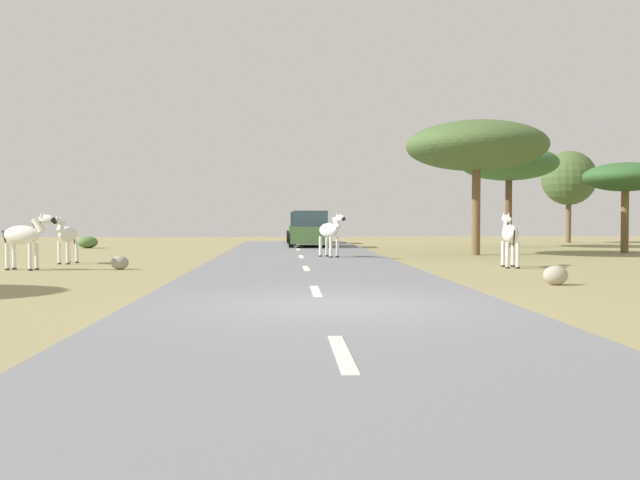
% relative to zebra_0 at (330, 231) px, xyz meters
% --- Properties ---
extents(ground_plane, '(90.00, 90.00, 0.00)m').
position_rel_zebra_0_xyz_m(ground_plane, '(-0.82, -13.65, -0.97)').
color(ground_plane, '#8E8456').
extents(road, '(6.00, 64.00, 0.05)m').
position_rel_zebra_0_xyz_m(road, '(-1.01, -13.65, -0.95)').
color(road, slate).
rests_on(road, ground_plane).
extents(lane_markings, '(0.16, 56.00, 0.01)m').
position_rel_zebra_0_xyz_m(lane_markings, '(-1.01, -14.65, -0.92)').
color(lane_markings, silver).
rests_on(lane_markings, road).
extents(zebra_0, '(0.99, 1.52, 1.55)m').
position_rel_zebra_0_xyz_m(zebra_0, '(0.00, 0.00, 0.00)').
color(zebra_0, silver).
rests_on(zebra_0, road).
extents(zebra_1, '(0.58, 1.68, 1.59)m').
position_rel_zebra_0_xyz_m(zebra_1, '(4.83, -4.81, -0.03)').
color(zebra_1, silver).
rests_on(zebra_1, ground_plane).
extents(zebra_2, '(1.62, 0.75, 1.57)m').
position_rel_zebra_0_xyz_m(zebra_2, '(-8.60, -5.21, -0.04)').
color(zebra_2, silver).
rests_on(zebra_2, ground_plane).
extents(zebra_3, '(0.53, 1.59, 1.50)m').
position_rel_zebra_0_xyz_m(zebra_3, '(-8.31, -2.52, -0.08)').
color(zebra_3, silver).
rests_on(zebra_3, ground_plane).
extents(car_0, '(2.23, 4.44, 1.74)m').
position_rel_zebra_0_xyz_m(car_0, '(-0.31, 9.66, -0.12)').
color(car_0, '#476B38').
rests_on(car_0, road).
extents(car_1, '(2.06, 4.36, 1.74)m').
position_rel_zebra_0_xyz_m(car_1, '(-0.48, 15.34, -0.12)').
color(car_1, '#476B38').
rests_on(car_1, road).
extents(tree_0, '(3.18, 3.18, 5.40)m').
position_rel_zebra_0_xyz_m(tree_0, '(15.09, 16.03, 2.82)').
color(tree_0, brown).
rests_on(tree_0, ground_plane).
extents(tree_2, '(3.35, 3.35, 3.69)m').
position_rel_zebra_0_xyz_m(tree_2, '(12.28, 3.48, 2.10)').
color(tree_2, brown).
rests_on(tree_2, ground_plane).
extents(tree_3, '(4.81, 4.81, 4.99)m').
position_rel_zebra_0_xyz_m(tree_3, '(9.50, 9.82, 3.15)').
color(tree_3, brown).
rests_on(tree_3, ground_plane).
extents(tree_4, '(5.42, 5.42, 5.15)m').
position_rel_zebra_0_xyz_m(tree_4, '(5.77, 2.20, 3.21)').
color(tree_4, brown).
rests_on(tree_4, ground_plane).
extents(bush_3, '(0.95, 0.86, 0.57)m').
position_rel_zebra_0_xyz_m(bush_3, '(-11.04, 9.55, -0.69)').
color(bush_3, '#4C7038').
rests_on(bush_3, ground_plane).
extents(rock_0, '(0.48, 0.36, 0.37)m').
position_rel_zebra_0_xyz_m(rock_0, '(-6.10, -5.08, -0.79)').
color(rock_0, gray).
rests_on(rock_0, ground_plane).
extents(rock_2, '(0.52, 0.38, 0.41)m').
position_rel_zebra_0_xyz_m(rock_2, '(4.08, -10.14, -0.77)').
color(rock_2, '#A89E8C').
rests_on(rock_2, ground_plane).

